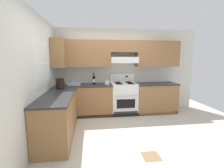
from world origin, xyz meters
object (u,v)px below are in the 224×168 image
at_px(bowl, 74,84).
at_px(bucket, 60,84).
at_px(paper_towel_roll, 107,83).
at_px(stove, 124,98).
at_px(wine_bottle, 94,80).

height_order(bowl, bucket, bucket).
height_order(bowl, paper_towel_roll, paper_towel_roll).
xyz_separation_m(stove, bowl, (-1.46, -0.05, 0.46)).
bearing_deg(stove, wine_bottle, 176.17).
relative_size(bowl, bucket, 1.36).
xyz_separation_m(wine_bottle, bowl, (-0.57, -0.11, -0.11)).
distance_m(bucket, paper_towel_roll, 1.35).
bearing_deg(bucket, stove, 19.67).
height_order(stove, wine_bottle, wine_bottle).
height_order(wine_bottle, paper_towel_roll, wine_bottle).
height_order(stove, bowl, stove).
height_order(stove, paper_towel_roll, stove).
height_order(wine_bottle, bucket, wine_bottle).
bearing_deg(paper_towel_roll, bowl, 179.58).
bearing_deg(paper_towel_roll, bucket, -155.39).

